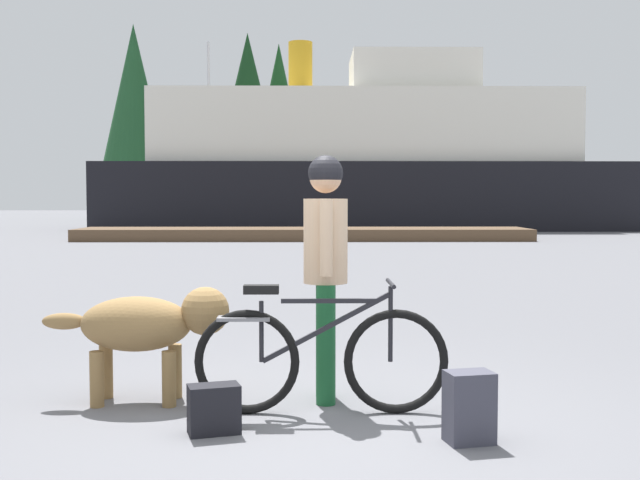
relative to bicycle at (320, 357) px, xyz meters
The scene contains 13 objects.
ground_plane 0.49m from the bicycle, 97.06° to the right, with size 160.00×160.00×0.00m, color slate.
bicycle is the anchor object (origin of this frame).
person_cyclist 0.79m from the bicycle, 82.39° to the left, with size 0.32×0.53×1.79m.
dog 1.29m from the bicycle, 165.41° to the left, with size 1.36×0.47×0.84m.
backpack 1.13m from the bicycle, 36.02° to the right, with size 0.28×0.20×0.44m, color #3F3F4C.
handbag_pannier 0.84m from the bicycle, 146.31° to the right, with size 0.32×0.18×0.31m, color black.
dock_pier 21.92m from the bicycle, 90.76° to the left, with size 15.39×2.65×0.40m, color brown.
ferry_boat 31.65m from the bicycle, 85.63° to the left, with size 23.40×7.25×8.57m.
sailboat_moored 37.26m from the bicycle, 98.37° to the left, with size 8.71×2.44×9.61m.
pine_tree_far_left 47.69m from the bicycle, 103.87° to the left, with size 4.33×4.33×12.46m.
pine_tree_center 45.10m from the bicycle, 95.08° to the left, with size 4.20×4.20×11.63m.
pine_tree_far_right 45.64m from the bicycle, 77.99° to the left, with size 3.84×3.84×8.64m.
pine_tree_mid_back 49.85m from the bicycle, 92.55° to the left, with size 3.76×3.76×11.91m.
Camera 1 is at (-0.03, -5.10, 1.50)m, focal length 44.56 mm.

